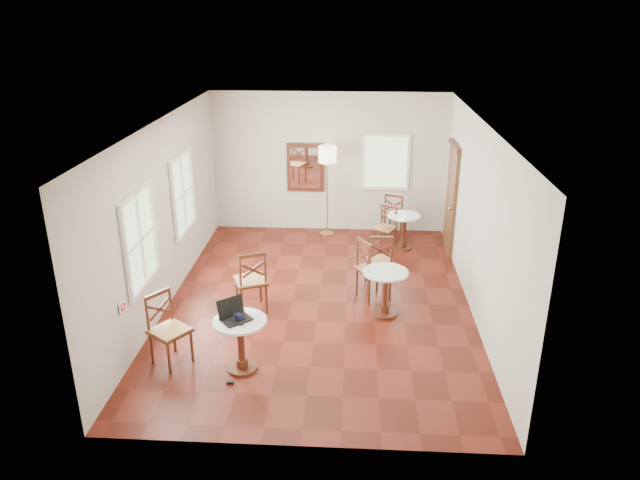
{
  "coord_description": "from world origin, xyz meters",
  "views": [
    {
      "loc": [
        0.54,
        -8.81,
        4.64
      ],
      "look_at": [
        0.0,
        0.3,
        1.0
      ],
      "focal_mm": 33.14,
      "sensor_mm": 36.0,
      "label": 1
    }
  ],
  "objects_px": {
    "cafe_table_near": "(241,339)",
    "mouse": "(241,324)",
    "chair_mid_a": "(379,261)",
    "chair_mid_b": "(372,269)",
    "chair_near_a": "(251,280)",
    "floor_lamp": "(327,161)",
    "chair_back_b": "(385,227)",
    "navy_mug": "(239,317)",
    "chair_near_b": "(168,329)",
    "power_adapter": "(230,382)",
    "laptop": "(234,314)",
    "cafe_table_mid": "(385,288)",
    "water_glass": "(234,317)",
    "chair_back_a": "(395,214)",
    "cafe_table_back": "(403,228)"
  },
  "relations": [
    {
      "from": "power_adapter",
      "to": "chair_mid_b",
      "type": "bearing_deg",
      "value": 53.34
    },
    {
      "from": "cafe_table_mid",
      "to": "chair_mid_a",
      "type": "bearing_deg",
      "value": 93.86
    },
    {
      "from": "laptop",
      "to": "navy_mug",
      "type": "xyz_separation_m",
      "value": [
        0.08,
        -0.05,
        -0.02
      ]
    },
    {
      "from": "chair_mid_b",
      "to": "laptop",
      "type": "relative_size",
      "value": 2.19
    },
    {
      "from": "chair_back_b",
      "to": "navy_mug",
      "type": "xyz_separation_m",
      "value": [
        -2.14,
        -4.53,
        0.38
      ]
    },
    {
      "from": "chair_mid_b",
      "to": "chair_back_a",
      "type": "height_order",
      "value": "chair_mid_b"
    },
    {
      "from": "chair_back_a",
      "to": "power_adapter",
      "type": "xyz_separation_m",
      "value": [
        -2.48,
        -5.54,
        -0.47
      ]
    },
    {
      "from": "chair_mid_a",
      "to": "power_adapter",
      "type": "distance_m",
      "value": 3.66
    },
    {
      "from": "floor_lamp",
      "to": "water_glass",
      "type": "height_order",
      "value": "floor_lamp"
    },
    {
      "from": "laptop",
      "to": "floor_lamp",
      "type": "bearing_deg",
      "value": 38.09
    },
    {
      "from": "chair_near_a",
      "to": "chair_near_b",
      "type": "bearing_deg",
      "value": 38.48
    },
    {
      "from": "chair_near_b",
      "to": "chair_mid_a",
      "type": "height_order",
      "value": "chair_near_b"
    },
    {
      "from": "chair_back_b",
      "to": "water_glass",
      "type": "distance_m",
      "value": 5.03
    },
    {
      "from": "water_glass",
      "to": "power_adapter",
      "type": "bearing_deg",
      "value": -95.93
    },
    {
      "from": "floor_lamp",
      "to": "laptop",
      "type": "height_order",
      "value": "floor_lamp"
    },
    {
      "from": "cafe_table_near",
      "to": "chair_near_a",
      "type": "height_order",
      "value": "chair_near_a"
    },
    {
      "from": "chair_mid_b",
      "to": "power_adapter",
      "type": "relative_size",
      "value": 12.61
    },
    {
      "from": "cafe_table_mid",
      "to": "navy_mug",
      "type": "distance_m",
      "value": 2.64
    },
    {
      "from": "floor_lamp",
      "to": "chair_back_b",
      "type": "bearing_deg",
      "value": -28.85
    },
    {
      "from": "navy_mug",
      "to": "laptop",
      "type": "bearing_deg",
      "value": 145.3
    },
    {
      "from": "laptop",
      "to": "navy_mug",
      "type": "height_order",
      "value": "laptop"
    },
    {
      "from": "floor_lamp",
      "to": "water_glass",
      "type": "xyz_separation_m",
      "value": [
        -0.98,
        -5.17,
        -0.83
      ]
    },
    {
      "from": "chair_back_a",
      "to": "chair_back_b",
      "type": "distance_m",
      "value": 0.73
    },
    {
      "from": "chair_near_a",
      "to": "floor_lamp",
      "type": "distance_m",
      "value": 3.81
    },
    {
      "from": "cafe_table_near",
      "to": "mouse",
      "type": "height_order",
      "value": "mouse"
    },
    {
      "from": "cafe_table_back",
      "to": "water_glass",
      "type": "relative_size",
      "value": 7.55
    },
    {
      "from": "chair_back_a",
      "to": "chair_mid_a",
      "type": "bearing_deg",
      "value": 101.84
    },
    {
      "from": "laptop",
      "to": "chair_back_a",
      "type": "bearing_deg",
      "value": 23.61
    },
    {
      "from": "cafe_table_near",
      "to": "chair_near_a",
      "type": "bearing_deg",
      "value": 94.91
    },
    {
      "from": "cafe_table_mid",
      "to": "chair_mid_b",
      "type": "xyz_separation_m",
      "value": [
        -0.19,
        0.56,
        0.07
      ]
    },
    {
      "from": "navy_mug",
      "to": "water_glass",
      "type": "height_order",
      "value": "navy_mug"
    },
    {
      "from": "chair_mid_a",
      "to": "power_adapter",
      "type": "bearing_deg",
      "value": 50.51
    },
    {
      "from": "floor_lamp",
      "to": "cafe_table_mid",
      "type": "bearing_deg",
      "value": -72.78
    },
    {
      "from": "chair_near_a",
      "to": "chair_near_b",
      "type": "xyz_separation_m",
      "value": [
        -0.88,
        -1.56,
        -0.02
      ]
    },
    {
      "from": "chair_mid_a",
      "to": "chair_mid_b",
      "type": "bearing_deg",
      "value": 68.42
    },
    {
      "from": "floor_lamp",
      "to": "mouse",
      "type": "xyz_separation_m",
      "value": [
        -0.87,
        -5.3,
        -0.86
      ]
    },
    {
      "from": "water_glass",
      "to": "power_adapter",
      "type": "height_order",
      "value": "water_glass"
    },
    {
      "from": "chair_back_a",
      "to": "mouse",
      "type": "distance_m",
      "value": 5.82
    },
    {
      "from": "chair_mid_b",
      "to": "floor_lamp",
      "type": "distance_m",
      "value": 3.27
    },
    {
      "from": "chair_mid_a",
      "to": "chair_mid_b",
      "type": "relative_size",
      "value": 0.95
    },
    {
      "from": "chair_back_b",
      "to": "chair_near_a",
      "type": "bearing_deg",
      "value": -100.21
    },
    {
      "from": "mouse",
      "to": "power_adapter",
      "type": "xyz_separation_m",
      "value": [
        -0.14,
        -0.21,
        -0.77
      ]
    },
    {
      "from": "cafe_table_mid",
      "to": "chair_near_a",
      "type": "relative_size",
      "value": 0.72
    },
    {
      "from": "laptop",
      "to": "mouse",
      "type": "relative_size",
      "value": 5.3
    },
    {
      "from": "cafe_table_near",
      "to": "mouse",
      "type": "xyz_separation_m",
      "value": [
        0.04,
        -0.12,
        0.31
      ]
    },
    {
      "from": "water_glass",
      "to": "power_adapter",
      "type": "distance_m",
      "value": 0.87
    },
    {
      "from": "chair_mid_b",
      "to": "chair_back_b",
      "type": "bearing_deg",
      "value": -37.98
    },
    {
      "from": "navy_mug",
      "to": "chair_near_a",
      "type": "bearing_deg",
      "value": 94.58
    },
    {
      "from": "cafe_table_mid",
      "to": "chair_back_a",
      "type": "relative_size",
      "value": 0.78
    },
    {
      "from": "cafe_table_near",
      "to": "power_adapter",
      "type": "bearing_deg",
      "value": -107.55
    }
  ]
}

